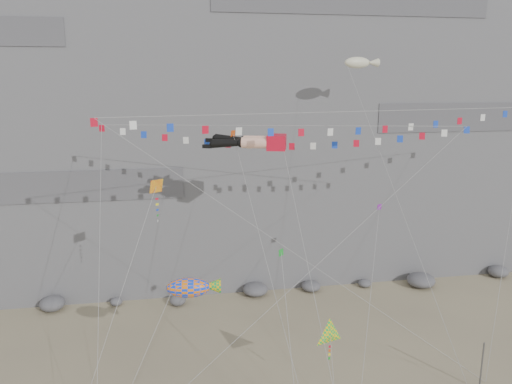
% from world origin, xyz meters
% --- Properties ---
extents(cliff, '(80.00, 28.00, 50.00)m').
position_xyz_m(cliff, '(0.00, 32.00, 25.00)').
color(cliff, slate).
rests_on(cliff, ground).
extents(talus_boulders, '(60.00, 3.00, 1.20)m').
position_xyz_m(talus_boulders, '(0.00, 17.00, 0.60)').
color(talus_boulders, slate).
rests_on(talus_boulders, ground).
extents(anchor_pole_right, '(0.12, 0.12, 3.74)m').
position_xyz_m(anchor_pole_right, '(13.11, -1.82, 1.87)').
color(anchor_pole_right, slate).
rests_on(anchor_pole_right, ground).
extents(legs_kite, '(6.90, 17.54, 22.90)m').
position_xyz_m(legs_kite, '(-1.85, 7.20, 17.19)').
color(legs_kite, red).
rests_on(legs_kite, ground).
extents(flag_banner_upper, '(28.46, 16.70, 26.49)m').
position_xyz_m(flag_banner_upper, '(0.59, 8.50, 18.28)').
color(flag_banner_upper, red).
rests_on(flag_banner_upper, ground).
extents(flag_banner_lower, '(35.28, 9.62, 22.58)m').
position_xyz_m(flag_banner_lower, '(4.75, 5.32, 19.54)').
color(flag_banner_lower, red).
rests_on(flag_banner_lower, ground).
extents(harlequin_kite, '(6.85, 9.19, 17.76)m').
position_xyz_m(harlequin_kite, '(-9.29, 3.55, 14.72)').
color(harlequin_kite, red).
rests_on(harlequin_kite, ground).
extents(fish_windsock, '(7.50, 3.98, 10.69)m').
position_xyz_m(fish_windsock, '(-7.44, -0.02, 8.71)').
color(fish_windsock, orange).
rests_on(fish_windsock, ground).
extents(delta_kite, '(2.36, 6.24, 7.64)m').
position_xyz_m(delta_kite, '(1.87, -1.28, 5.13)').
color(delta_kite, yellow).
rests_on(delta_kite, ground).
extents(blimp_windsock, '(5.74, 15.89, 27.95)m').
position_xyz_m(blimp_windsock, '(8.43, 12.74, 23.28)').
color(blimp_windsock, beige).
rests_on(blimp_windsock, ground).
extents(small_kite_a, '(3.53, 15.74, 23.45)m').
position_xyz_m(small_kite_a, '(-3.26, 7.90, 17.35)').
color(small_kite_a, '#E44D13').
rests_on(small_kite_a, ground).
extents(small_kite_b, '(6.76, 12.68, 17.94)m').
position_xyz_m(small_kite_b, '(8.27, 6.21, 11.47)').
color(small_kite_b, purple).
rests_on(small_kite_b, ground).
extents(small_kite_c, '(1.09, 8.69, 13.12)m').
position_xyz_m(small_kite_c, '(-1.06, 0.83, 10.18)').
color(small_kite_c, '#179829').
rests_on(small_kite_c, ground).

